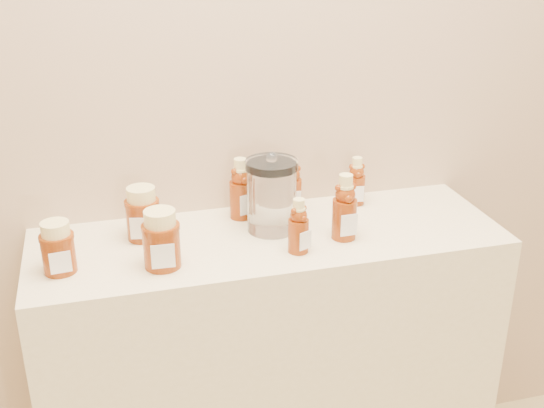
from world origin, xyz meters
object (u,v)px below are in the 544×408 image
object	(u,v)px
bear_bottle_back_left	(241,185)
honey_jar_left	(58,247)
display_table	(270,379)
glass_canister	(272,193)
bear_bottle_front_left	(299,222)

from	to	relation	value
bear_bottle_back_left	honey_jar_left	distance (m)	0.50
display_table	honey_jar_left	bearing A→B (deg)	-173.83
honey_jar_left	glass_canister	world-z (taller)	glass_canister
bear_bottle_front_left	glass_canister	distance (m)	0.14
bear_bottle_back_left	display_table	bearing A→B (deg)	-89.63
bear_bottle_back_left	bear_bottle_front_left	size ratio (longest dim) A/B	1.21
bear_bottle_front_left	glass_canister	xyz separation A→B (m)	(-0.03, 0.14, 0.02)
display_table	bear_bottle_front_left	bearing A→B (deg)	-66.53
glass_canister	bear_bottle_back_left	bearing A→B (deg)	122.36
honey_jar_left	glass_canister	bearing A→B (deg)	3.44
display_table	bear_bottle_front_left	xyz separation A→B (m)	(0.04, -0.10, 0.53)
bear_bottle_front_left	honey_jar_left	bearing A→B (deg)	151.12
bear_bottle_front_left	glass_canister	world-z (taller)	glass_canister
glass_canister	honey_jar_left	bearing A→B (deg)	-170.38
bear_bottle_front_left	bear_bottle_back_left	bearing A→B (deg)	87.22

